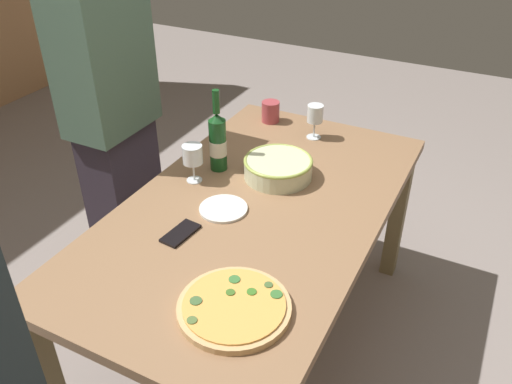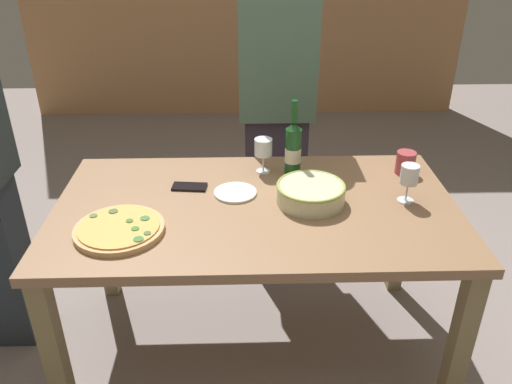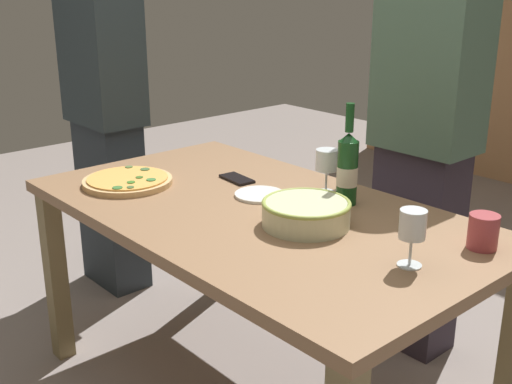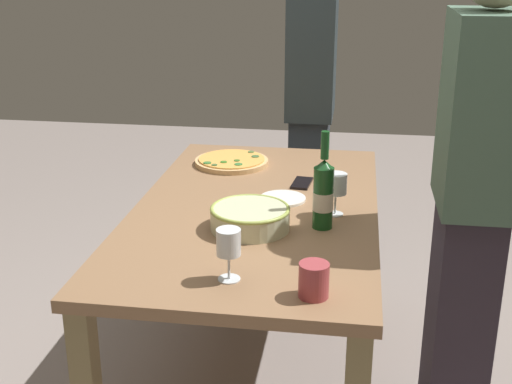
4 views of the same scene
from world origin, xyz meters
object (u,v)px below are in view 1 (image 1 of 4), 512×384
Objects in this scene: dining_table at (256,225)px; pizza at (234,307)px; wine_glass_by_bottle at (315,115)px; cup_amber at (271,112)px; side_plate at (223,209)px; cell_phone at (181,233)px; wine_bottle at (218,141)px; person_guest_left at (113,119)px; serving_bowl at (278,167)px; wine_glass_near_pizza at (193,155)px.

pizza reaches higher than dining_table.
dining_table is at bearing -178.88° from wine_glass_by_bottle.
wine_glass_by_bottle is 1.58× the size of cup_amber.
side_plate is 1.23× the size of cell_phone.
wine_bottle is 3.42× the size of cup_amber.
wine_glass_by_bottle reaches higher than pizza.
side_plate is at bearing -8.00° from person_guest_left.
dining_table is 15.98× the size of cup_amber.
wine_glass_by_bottle is at bearing -29.39° from wine_bottle.
side_plate is at bearing 79.39° from cell_phone.
wine_glass_near_pizza is (-0.18, 0.28, 0.07)m from serving_bowl.
wine_glass_by_bottle is 0.88m from person_guest_left.
serving_bowl is 0.51m from cell_phone.
pizza is at bearing -159.04° from cup_amber.
cell_phone is at bearing 151.78° from dining_table.
cup_amber is 0.57× the size of side_plate.
cup_amber reaches higher than side_plate.
side_plate is at bearing -167.19° from cup_amber.
cell_phone is at bearing -155.11° from wine_glass_near_pizza.
pizza is at bearing -164.58° from serving_bowl.
serving_bowl is 2.75× the size of cup_amber.
serving_bowl is 0.34m from wine_glass_near_pizza.
serving_bowl is at bearing -14.68° from side_plate.
wine_glass_near_pizza is at bearing 120.73° from cell_phone.
dining_table is at bearing -176.75° from serving_bowl.
dining_table is at bearing 0.00° from person_guest_left.
cell_phone reaches higher than dining_table.
serving_bowl is at bearing -78.38° from wine_bottle.
serving_bowl is 0.39m from wine_glass_by_bottle.
pizza is 1.19× the size of serving_bowl.
cell_phone is (0.23, 0.33, -0.01)m from pizza.
person_guest_left is (-0.48, 0.74, 0.02)m from wine_glass_by_bottle.
wine_glass_by_bottle is at bearing -0.09° from serving_bowl.
serving_bowl reaches higher than side_plate.
side_plate is at bearing 33.49° from pizza.
serving_bowl is (0.22, 0.01, 0.14)m from dining_table.
serving_bowl is at bearing 16.52° from person_guest_left.
cup_amber is 0.95m from cell_phone.
pizza is 0.50m from side_plate.
person_guest_left reaches higher than dining_table.
cup_amber is (0.45, 0.25, 0.01)m from serving_bowl.
cup_amber reaches higher than cell_phone.
wine_glass_near_pizza is at bearing 153.24° from wine_glass_by_bottle.
cup_amber reaches higher than pizza.
wine_glass_near_pizza reaches higher than serving_bowl.
side_plate is at bearing -146.53° from wine_bottle.
wine_glass_near_pizza is at bearing 58.82° from side_plate.
wine_glass_near_pizza reaches higher than dining_table.
person_guest_left is at bearing 97.01° from serving_bowl.
side_plate reaches higher than dining_table.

